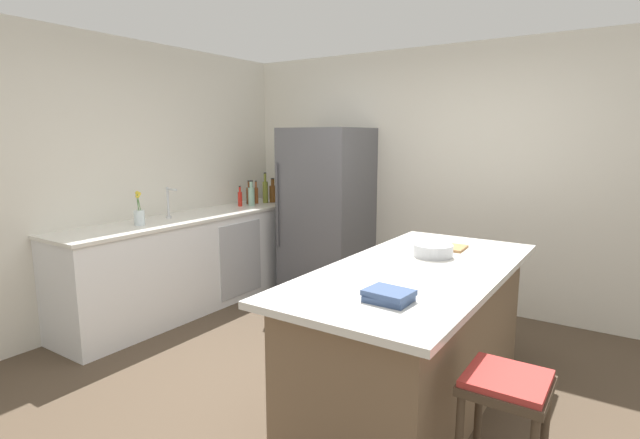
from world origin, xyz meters
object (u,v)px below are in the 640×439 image
at_px(bar_stool, 505,402).
at_px(sink_faucet, 169,202).
at_px(vinegar_bottle, 256,195).
at_px(syrup_bottle, 249,195).
at_px(mixing_bowl, 433,250).
at_px(cookbook_stack, 389,296).
at_px(refrigerator, 327,212).
at_px(flower_vase, 139,215).
at_px(whiskey_bottle, 273,193).
at_px(hot_sauce_bottle, 240,198).
at_px(wine_bottle, 281,190).
at_px(gin_bottle, 251,196).
at_px(cutting_board, 443,246).
at_px(olive_oil_bottle, 265,191).
at_px(kitchen_island, 415,336).

xyz_separation_m(bar_stool, sink_faucet, (-3.33, 0.91, 0.54)).
bearing_deg(vinegar_bottle, syrup_bottle, -105.74).
bearing_deg(mixing_bowl, cookbook_stack, -81.54).
bearing_deg(refrigerator, flower_vase, -115.53).
distance_m(whiskey_bottle, hot_sauce_bottle, 0.48).
bearing_deg(bar_stool, syrup_bottle, 148.31).
distance_m(wine_bottle, vinegar_bottle, 0.33).
relative_size(gin_bottle, cutting_board, 0.88).
distance_m(whiskey_bottle, syrup_bottle, 0.31).
relative_size(olive_oil_bottle, mixing_bowl, 1.35).
distance_m(gin_bottle, cookbook_stack, 3.34).
distance_m(syrup_bottle, hot_sauce_bottle, 0.19).
height_order(kitchen_island, mixing_bowl, mixing_bowl).
distance_m(refrigerator, whiskey_bottle, 0.83).
xyz_separation_m(whiskey_bottle, hot_sauce_bottle, (-0.09, -0.48, -0.02)).
bearing_deg(olive_oil_bottle, wine_bottle, 72.18).
distance_m(bar_stool, olive_oil_bottle, 4.01).
bearing_deg(whiskey_bottle, bar_stool, -36.08).
height_order(olive_oil_bottle, mixing_bowl, olive_oil_bottle).
xyz_separation_m(kitchen_island, vinegar_bottle, (-2.64, 1.51, 0.58)).
bearing_deg(bar_stool, gin_bottle, 148.52).
xyz_separation_m(refrigerator, hot_sauce_bottle, (-0.90, -0.40, 0.13)).
height_order(bar_stool, whiskey_bottle, whiskey_bottle).
relative_size(sink_faucet, vinegar_bottle, 1.13).
distance_m(cookbook_stack, cutting_board, 1.29).
bearing_deg(kitchen_island, sink_faucet, 174.48).
distance_m(whiskey_bottle, cookbook_stack, 3.56).
height_order(wine_bottle, gin_bottle, wine_bottle).
bearing_deg(wine_bottle, flower_vase, -91.57).
relative_size(cookbook_stack, cutting_board, 0.72).
xyz_separation_m(olive_oil_bottle, syrup_bottle, (-0.08, -0.19, -0.03)).
distance_m(wine_bottle, gin_bottle, 0.48).
bearing_deg(sink_faucet, wine_bottle, 85.30).
bearing_deg(cutting_board, mixing_bowl, -83.38).
height_order(kitchen_island, flower_vase, flower_vase).
bearing_deg(refrigerator, bar_stool, -43.34).
height_order(hot_sauce_bottle, cutting_board, hot_sauce_bottle).
bearing_deg(wine_bottle, mixing_bowl, -30.86).
bearing_deg(gin_bottle, refrigerator, 19.70).
xyz_separation_m(sink_faucet, vinegar_bottle, (0.00, 1.25, -0.05)).
relative_size(bar_stool, wine_bottle, 1.98).
height_order(flower_vase, hot_sauce_bottle, flower_vase).
xyz_separation_m(flower_vase, vinegar_bottle, (-0.07, 1.64, 0.01)).
height_order(olive_oil_bottle, hot_sauce_bottle, olive_oil_bottle).
bearing_deg(gin_bottle, cutting_board, -16.03).
height_order(flower_vase, whiskey_bottle, flower_vase).
relative_size(flower_vase, cutting_board, 0.92).
height_order(bar_stool, mixing_bowl, mixing_bowl).
relative_size(refrigerator, olive_oil_bottle, 5.04).
xyz_separation_m(sink_faucet, cutting_board, (2.58, 0.36, -0.17)).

